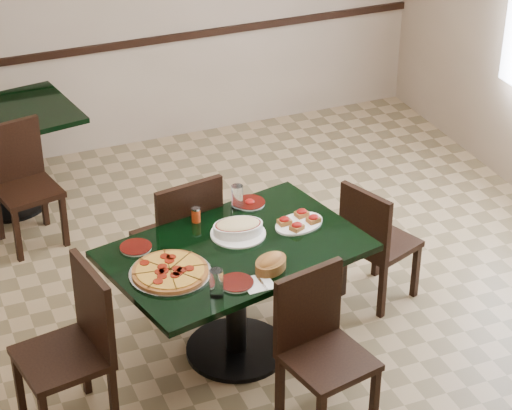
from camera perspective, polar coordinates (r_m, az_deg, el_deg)
name	(u,v)px	position (r m, az deg, el deg)	size (l,w,h in m)	color
floor	(264,318)	(6.44, 0.49, -6.48)	(5.50, 5.50, 0.00)	#8C7350
room_shell	(302,35)	(7.64, 2.63, 9.65)	(5.50, 5.50, 5.50)	white
main_table	(236,274)	(5.83, -1.17, -3.98)	(1.62, 1.23, 0.75)	black
back_table	(0,143)	(7.66, -14.40, 3.47)	(1.24, 0.99, 0.75)	black
chair_far	(182,235)	(6.26, -4.24, -1.75)	(0.52, 0.52, 0.96)	black
chair_near	(319,342)	(5.42, 3.63, -7.80)	(0.51, 0.51, 0.92)	black
chair_right	(374,239)	(6.39, 6.76, -1.92)	(0.51, 0.51, 0.85)	black
chair_left	(76,341)	(5.45, -10.24, -7.63)	(0.52, 0.52, 0.97)	black
back_chair_near	(22,177)	(7.20, -13.24, 1.54)	(0.49, 0.49, 0.88)	black
pepperoni_pizza	(170,271)	(5.52, -4.93, -3.81)	(0.46, 0.46, 0.04)	silver
lasagna_casserole	(238,228)	(5.83, -1.03, -1.32)	(0.33, 0.33, 0.09)	white
bread_basket	(271,263)	(5.53, 0.85, -3.35)	(0.26, 0.24, 0.09)	brown
bruschetta_platter	(299,221)	(5.95, 2.47, -0.94)	(0.37, 0.30, 0.05)	white
side_plate_near	(236,283)	(5.43, -1.13, -4.47)	(0.19, 0.19, 0.02)	white
side_plate_far_r	(250,203)	(6.16, -0.36, 0.14)	(0.19, 0.19, 0.03)	white
side_plate_far_l	(136,247)	(5.77, -6.88, -2.42)	(0.18, 0.18, 0.02)	white
napkin_setting	(258,283)	(5.43, 0.12, -4.50)	(0.16, 0.16, 0.01)	silver
water_glass_a	(237,197)	(6.09, -1.08, 0.46)	(0.07, 0.07, 0.16)	white
water_glass_b	(217,283)	(5.30, -2.27, -4.48)	(0.07, 0.07, 0.16)	white
pepper_shaker	(196,214)	(5.97, -3.46, -0.54)	(0.06, 0.06, 0.10)	red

